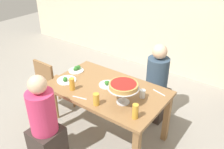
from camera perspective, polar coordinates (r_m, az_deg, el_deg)
ground_plane at (r=3.40m, az=-1.03°, el=-13.91°), size 12.00×12.00×0.00m
rear_partition at (r=4.53m, az=16.57°, el=16.29°), size 8.00×0.12×2.80m
dining_table at (r=3.00m, az=-1.13°, el=-4.93°), size 1.44×0.87×0.74m
diner_far_right at (r=3.48m, az=10.39°, el=-3.10°), size 0.34×0.34×1.15m
diner_near_left at (r=2.86m, az=-15.65°, el=-11.89°), size 0.34×0.34×1.15m
chair_head_west at (r=3.64m, az=-14.08°, el=-2.08°), size 0.40×0.40×0.87m
deep_dish_pizza_stand at (r=2.59m, az=2.73°, el=-2.91°), size 0.35×0.35×0.25m
salad_plate_near_diner at (r=3.36m, az=-8.43°, el=1.22°), size 0.21×0.21×0.07m
salad_plate_far_diner at (r=3.14m, az=-10.80°, el=-1.28°), size 0.25×0.25×0.07m
salad_plate_spare at (r=2.99m, az=-1.11°, el=-2.24°), size 0.22×0.22×0.07m
beer_glass_amber_tall at (r=2.92m, az=-9.46°, el=-2.25°), size 0.06×0.06×0.16m
beer_glass_amber_short at (r=2.63m, az=-3.77°, el=-5.89°), size 0.07×0.07×0.14m
beer_glass_amber_spare at (r=2.45m, az=5.54°, el=-8.70°), size 0.06×0.06×0.17m
water_glass_clear_near at (r=2.78m, az=7.23°, el=-4.55°), size 0.07×0.07×0.10m
water_glass_clear_far at (r=2.90m, az=5.19°, el=-2.88°), size 0.06×0.06×0.09m
cutlery_fork_near at (r=2.91m, az=11.10°, el=-4.24°), size 0.18×0.06×0.00m
cutlery_knife_near at (r=2.80m, az=-7.70°, el=-5.48°), size 0.18×0.06×0.00m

